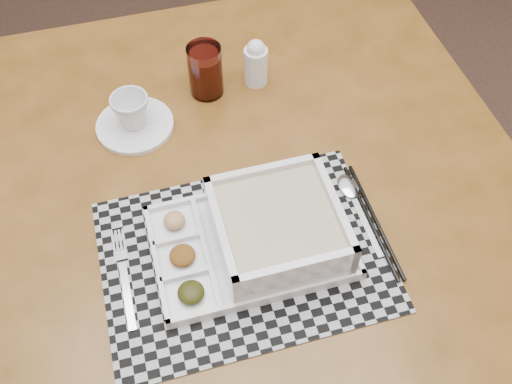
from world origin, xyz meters
TOP-DOWN VIEW (x-y plane):
  - floor at (0.00, 0.00)m, footprint 5.00×5.00m
  - dining_table at (0.17, -0.53)m, footprint 1.12×1.12m
  - placemat at (0.17, -0.66)m, footprint 0.46×0.34m
  - serving_tray at (0.22, -0.65)m, footprint 0.32×0.22m
  - fork at (-0.03, -0.65)m, footprint 0.02×0.19m
  - spoon at (0.38, -0.59)m, footprint 0.04×0.18m
  - chopsticks at (0.40, -0.66)m, footprint 0.02×0.24m
  - saucer at (0.04, -0.33)m, footprint 0.15×0.15m
  - cup at (0.04, -0.33)m, footprint 0.08×0.08m
  - juice_glass at (0.20, -0.27)m, footprint 0.07×0.07m
  - creamer_bottle at (0.30, -0.26)m, footprint 0.05×0.05m

SIDE VIEW (x-z plane):
  - floor at x=0.00m, z-range 0.00..0.00m
  - dining_table at x=0.17m, z-range 0.33..1.17m
  - placemat at x=0.17m, z-range 0.84..0.84m
  - fork at x=-0.03m, z-range 0.84..0.84m
  - saucer at x=0.04m, z-range 0.84..0.85m
  - spoon at x=0.38m, z-range 0.84..0.85m
  - chopsticks at x=0.40m, z-range 0.84..0.85m
  - serving_tray at x=0.22m, z-range 0.83..0.92m
  - cup at x=0.04m, z-range 0.85..0.91m
  - creamer_bottle at x=0.30m, z-range 0.83..0.94m
  - juice_glass at x=0.20m, z-range 0.83..0.94m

